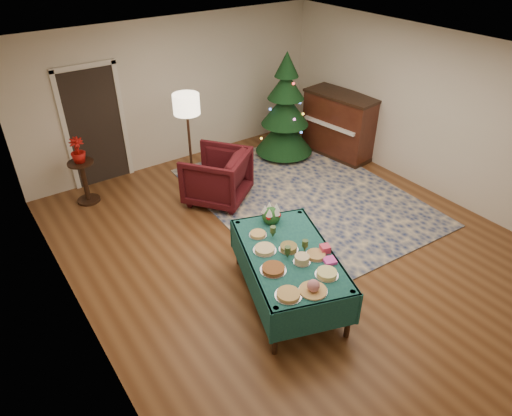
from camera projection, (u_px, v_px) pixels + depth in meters
room_shell at (295, 163)px, 6.13m from camera, size 7.00×7.00×7.00m
doorway at (95, 125)px, 7.88m from camera, size 1.08×0.04×2.16m
rug at (304, 196)px, 7.98m from camera, size 3.42×4.36×0.02m
buffet_table at (289, 262)px, 5.59m from camera, size 1.59×2.05×0.70m
platter_0 at (288, 294)px, 4.89m from camera, size 0.30×0.30×0.04m
platter_1 at (313, 287)px, 4.93m from camera, size 0.32×0.32×0.15m
platter_2 at (327, 274)px, 5.17m from camera, size 0.27×0.27×0.06m
platter_3 at (273, 269)px, 5.24m from camera, size 0.31×0.31×0.05m
platter_4 at (302, 259)px, 5.35m from camera, size 0.21×0.21×0.10m
platter_5 at (316, 255)px, 5.46m from camera, size 0.27×0.27×0.04m
platter_6 at (265, 249)px, 5.55m from camera, size 0.29×0.29×0.05m
platter_7 at (289, 248)px, 5.56m from camera, size 0.24×0.24×0.07m
platter_8 at (258, 234)px, 5.82m from camera, size 0.23×0.23×0.04m
goblet_0 at (273, 232)px, 5.74m from camera, size 0.08×0.08×0.16m
goblet_1 at (305, 246)px, 5.50m from camera, size 0.08×0.08×0.16m
goblet_2 at (287, 252)px, 5.40m from camera, size 0.08×0.08×0.16m
napkin_stack at (330, 261)px, 5.37m from camera, size 0.18×0.18×0.04m
gift_box at (325, 249)px, 5.52m from camera, size 0.14×0.14×0.09m
centerpiece at (271, 214)px, 6.02m from camera, size 0.25×0.25×0.29m
armchair at (217, 174)px, 7.63m from camera, size 1.31×1.29×0.99m
floor_lamp at (187, 111)px, 7.30m from camera, size 0.43×0.43×1.78m
side_table at (85, 182)px, 7.66m from camera, size 0.42×0.42×0.75m
potted_plant at (79, 155)px, 7.38m from camera, size 0.23×0.42×0.23m
christmas_tree at (285, 111)px, 8.85m from camera, size 1.51×1.51×2.08m
piano at (339, 126)px, 9.07m from camera, size 0.86×1.53×1.26m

